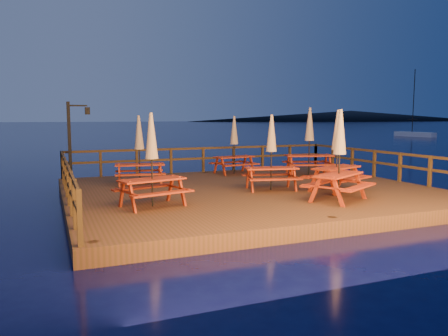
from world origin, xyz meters
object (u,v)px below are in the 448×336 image
at_px(picnic_table_1, 152,158).
at_px(sailboat, 414,134).
at_px(lamp_post, 74,133).
at_px(picnic_table_0, 139,149).
at_px(picnic_table_2, 234,144).

bearing_deg(picnic_table_1, sailboat, 23.65).
xyz_separation_m(sailboat, picnic_table_1, (-46.34, -36.29, 1.39)).
height_order(lamp_post, sailboat, sailboat).
xyz_separation_m(sailboat, picnic_table_0, (-45.88, -32.28, 1.36)).
height_order(picnic_table_1, picnic_table_2, picnic_table_1).
relative_size(lamp_post, picnic_table_0, 1.21).
height_order(sailboat, picnic_table_0, sailboat).
bearing_deg(picnic_table_1, picnic_table_0, 69.09).
distance_m(sailboat, picnic_table_2, 51.69).
relative_size(sailboat, picnic_table_1, 3.84).
bearing_deg(picnic_table_0, picnic_table_1, -87.58).
distance_m(picnic_table_0, picnic_table_1, 4.04).
bearing_deg(lamp_post, sailboat, 32.06).
distance_m(picnic_table_1, picnic_table_2, 7.34).
relative_size(lamp_post, sailboat, 0.31).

